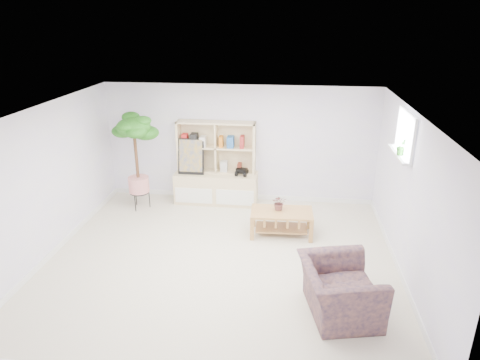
# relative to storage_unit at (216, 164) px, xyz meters

# --- Properties ---
(floor) EXTENTS (5.50, 5.00, 0.01)m
(floor) POSITION_rel_storage_unit_xyz_m (0.46, -2.24, -0.84)
(floor) COLOR beige
(floor) RESTS_ON ground
(ceiling) EXTENTS (5.50, 5.00, 0.01)m
(ceiling) POSITION_rel_storage_unit_xyz_m (0.46, -2.24, 1.56)
(ceiling) COLOR white
(ceiling) RESTS_ON walls
(walls) EXTENTS (5.51, 5.01, 2.40)m
(walls) POSITION_rel_storage_unit_xyz_m (0.46, -2.24, 0.36)
(walls) COLOR #E0D3FF
(walls) RESTS_ON floor
(baseboard) EXTENTS (5.50, 5.00, 0.10)m
(baseboard) POSITION_rel_storage_unit_xyz_m (0.46, -2.24, -0.79)
(baseboard) COLOR white
(baseboard) RESTS_ON floor
(window) EXTENTS (0.10, 0.98, 0.68)m
(window) POSITION_rel_storage_unit_xyz_m (3.19, -1.64, 1.16)
(window) COLOR silver
(window) RESTS_ON walls
(window_sill) EXTENTS (0.14, 1.00, 0.04)m
(window_sill) POSITION_rel_storage_unit_xyz_m (3.13, -1.64, 0.84)
(window_sill) COLOR white
(window_sill) RESTS_ON walls
(storage_unit) EXTENTS (1.69, 0.57, 1.69)m
(storage_unit) POSITION_rel_storage_unit_xyz_m (0.00, 0.00, 0.00)
(storage_unit) COLOR beige
(storage_unit) RESTS_ON floor
(poster) EXTENTS (0.53, 0.13, 0.73)m
(poster) POSITION_rel_storage_unit_xyz_m (-0.49, -0.07, 0.15)
(poster) COLOR #E3A80B
(poster) RESTS_ON storage_unit
(toy_truck) EXTENTS (0.35, 0.26, 0.17)m
(toy_truck) POSITION_rel_storage_unit_xyz_m (0.54, -0.06, -0.13)
(toy_truck) COLOR black
(toy_truck) RESTS_ON storage_unit
(coffee_table) EXTENTS (1.10, 0.63, 0.44)m
(coffee_table) POSITION_rel_storage_unit_xyz_m (1.38, -1.25, -0.62)
(coffee_table) COLOR #AC6E42
(coffee_table) RESTS_ON floor
(table_plant) EXTENTS (0.26, 0.23, 0.28)m
(table_plant) POSITION_rel_storage_unit_xyz_m (1.33, -1.19, -0.27)
(table_plant) COLOR #276A26
(table_plant) RESTS_ON coffee_table
(floor_tree) EXTENTS (0.89, 0.89, 1.93)m
(floor_tree) POSITION_rel_storage_unit_xyz_m (-1.48, -0.47, 0.12)
(floor_tree) COLOR #1A5914
(floor_tree) RESTS_ON floor
(armchair) EXTENTS (1.14, 1.24, 0.79)m
(armchair) POSITION_rel_storage_unit_xyz_m (2.19, -3.33, -0.45)
(armchair) COLOR #181935
(armchair) RESTS_ON floor
(sill_plant) EXTENTS (0.18, 0.16, 0.27)m
(sill_plant) POSITION_rel_storage_unit_xyz_m (3.13, -1.73, 0.99)
(sill_plant) COLOR #1A5914
(sill_plant) RESTS_ON window_sill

